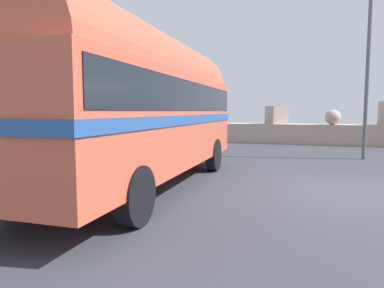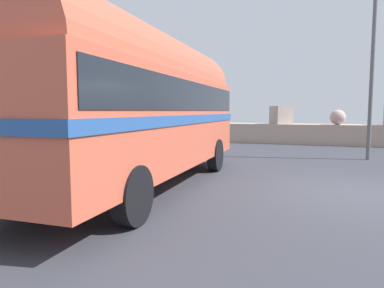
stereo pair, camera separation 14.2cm
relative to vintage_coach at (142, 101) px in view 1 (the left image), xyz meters
name	(u,v)px [view 1 (the left image)]	position (x,y,z in m)	size (l,w,h in m)	color
ground	(357,193)	(4.76, 0.97, -2.04)	(32.00, 26.00, 0.02)	#363840
breakwater	(328,131)	(4.66, 12.78, -1.34)	(31.36, 1.90, 2.49)	tan
vintage_coach	(142,101)	(0.00, 0.00, 0.00)	(2.72, 8.66, 3.70)	black
lamp_post	(370,51)	(5.73, 6.94, 1.94)	(0.82, 0.76, 7.16)	#5B5B60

